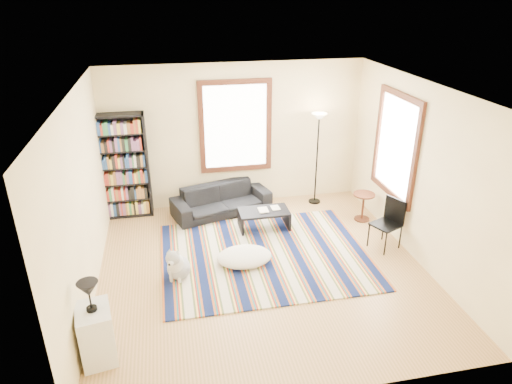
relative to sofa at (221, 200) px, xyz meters
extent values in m
cube|color=tan|center=(0.37, -2.05, -0.32)|extent=(5.00, 5.00, 0.10)
cube|color=white|center=(0.37, -2.05, 2.58)|extent=(5.00, 5.00, 0.10)
cube|color=#FFECAB|center=(0.37, 0.50, 1.13)|extent=(5.00, 0.10, 2.80)
cube|color=#FFECAB|center=(0.37, -4.60, 1.13)|extent=(5.00, 0.10, 2.80)
cube|color=#FFECAB|center=(-2.18, -2.05, 1.13)|extent=(0.10, 5.00, 2.80)
cube|color=#FFECAB|center=(2.92, -2.05, 1.13)|extent=(0.10, 5.00, 2.80)
cube|color=white|center=(0.37, 0.42, 1.33)|extent=(1.20, 0.06, 1.60)
cube|color=white|center=(2.84, -1.25, 1.33)|extent=(0.06, 1.20, 1.60)
cube|color=#0D1741|center=(0.48, -1.69, -0.26)|extent=(3.34, 2.68, 0.02)
imported|color=black|center=(0.00, 0.00, 0.00)|extent=(1.23, 2.01, 0.55)
cube|color=black|center=(-1.76, 0.27, 0.73)|extent=(0.90, 0.30, 2.00)
cube|color=black|center=(0.67, -0.78, -0.09)|extent=(0.90, 0.50, 0.36)
imported|color=beige|center=(0.57, -0.78, 0.10)|extent=(0.17, 0.23, 0.02)
imported|color=beige|center=(0.82, -0.73, 0.09)|extent=(0.21, 0.16, 0.02)
ellipsoid|color=silver|center=(0.12, -1.83, -0.16)|extent=(0.90, 0.69, 0.22)
cylinder|color=#461F11|center=(2.57, -0.82, 0.00)|extent=(0.50, 0.50, 0.54)
cube|color=black|center=(2.52, -1.83, 0.16)|extent=(0.55, 0.54, 0.86)
cube|color=silver|center=(-1.93, -3.50, 0.08)|extent=(0.46, 0.56, 0.70)
camera|label=1|loc=(-0.93, -7.94, 3.79)|focal=32.00mm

